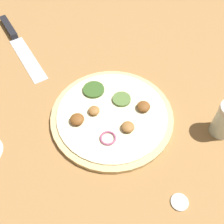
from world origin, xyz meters
TOP-DOWN VIEW (x-y plane):
  - ground_plane at (0.00, 0.00)m, footprint 3.00×3.00m
  - pizza at (0.00, 0.00)m, footprint 0.29×0.29m
  - knife at (0.36, 0.21)m, footprint 0.31×0.12m
  - loose_cap at (-0.23, -0.07)m, footprint 0.03×0.03m

SIDE VIEW (x-z plane):
  - ground_plane at x=0.00m, z-range 0.00..0.00m
  - loose_cap at x=-0.23m, z-range 0.00..0.01m
  - knife at x=0.36m, z-range 0.00..0.02m
  - pizza at x=0.00m, z-range -0.01..0.02m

